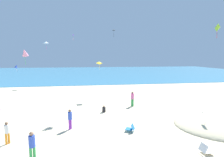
{
  "coord_description": "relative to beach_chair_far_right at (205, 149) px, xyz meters",
  "views": [
    {
      "loc": [
        -2.05,
        -6.87,
        5.53
      ],
      "look_at": [
        0.0,
        6.97,
        3.81
      ],
      "focal_mm": 28.36,
      "sensor_mm": 36.0,
      "label": 1
    }
  ],
  "objects": [
    {
      "name": "kite_purple",
      "position": [
        -9.19,
        29.71,
        9.79
      ],
      "size": [
        0.56,
        0.57,
        1.48
      ],
      "rotation": [
        0.0,
        0.0,
        5.44
      ],
      "color": "purple"
    },
    {
      "name": "kite_pink",
      "position": [
        -13.66,
        13.24,
        5.77
      ],
      "size": [
        0.72,
        1.0,
        1.98
      ],
      "rotation": [
        0.0,
        0.0,
        6.24
      ],
      "color": "pink"
    },
    {
      "name": "ocean_water",
      "position": [
        -4.64,
        55.35,
        -0.23
      ],
      "size": [
        120.0,
        60.0,
        0.05
      ],
      "primitive_type": "cube",
      "color": "teal",
      "rests_on": "ground_plane"
    },
    {
      "name": "kite_blue",
      "position": [
        -17.21,
        20.21,
        3.83
      ],
      "size": [
        0.68,
        0.58,
        1.09
      ],
      "rotation": [
        0.0,
        0.0,
        1.88
      ],
      "color": "blue"
    },
    {
      "name": "kite_lime",
      "position": [
        6.11,
        7.38,
        8.08
      ],
      "size": [
        0.16,
        0.77,
        1.43
      ],
      "rotation": [
        0.0,
        0.0,
        1.7
      ],
      "color": "#99DB33"
    },
    {
      "name": "beach_chair_mid_beach",
      "position": [
        -3.47,
        3.58,
        0.0
      ],
      "size": [
        0.82,
        0.76,
        0.55
      ],
      "rotation": [
        0.0,
        0.0,
        2.7
      ],
      "color": "#2370B2",
      "rests_on": "ground_plane"
    },
    {
      "name": "ground_plane",
      "position": [
        -4.64,
        8.21,
        -0.26
      ],
      "size": [
        120.0,
        120.0,
        0.0
      ],
      "primitive_type": "plane",
      "color": "beige"
    },
    {
      "name": "kite_white",
      "position": [
        -14.03,
        26.79,
        7.98
      ],
      "size": [
        1.01,
        0.89,
        1.46
      ],
      "rotation": [
        0.0,
        0.0,
        5.89
      ],
      "color": "white"
    },
    {
      "name": "beach_chair_far_right",
      "position": [
        0.0,
        0.0,
        0.0
      ],
      "size": [
        0.68,
        0.61,
        0.58
      ],
      "rotation": [
        0.0,
        0.0,
        0.06
      ],
      "color": "white",
      "rests_on": "ground_plane"
    },
    {
      "name": "person_4",
      "position": [
        -11.71,
        2.9,
        0.58
      ],
      "size": [
        0.41,
        0.41,
        1.45
      ],
      "rotation": [
        0.0,
        0.0,
        2.37
      ],
      "color": "orange",
      "rests_on": "ground_plane"
    },
    {
      "name": "person_2",
      "position": [
        -9.56,
        0.63,
        0.7
      ],
      "size": [
        0.46,
        0.46,
        1.66
      ],
      "rotation": [
        0.0,
        0.0,
        5.36
      ],
      "color": "green",
      "rests_on": "ground_plane"
    },
    {
      "name": "kite_yellow",
      "position": [
        -4.92,
        14.48,
        4.52
      ],
      "size": [
        0.86,
        0.81,
        1.12
      ],
      "rotation": [
        0.0,
        0.0,
        5.73
      ],
      "color": "yellow"
    },
    {
      "name": "person_6",
      "position": [
        -4.96,
        8.54,
        0.0
      ],
      "size": [
        0.38,
        0.6,
        0.71
      ],
      "rotation": [
        0.0,
        0.0,
        1.41
      ],
      "color": "black",
      "rests_on": "ground_plane"
    },
    {
      "name": "person_7",
      "position": [
        -1.6,
        10.13,
        0.72
      ],
      "size": [
        0.47,
        0.47,
        1.69
      ],
      "rotation": [
        0.0,
        0.0,
        3.76
      ],
      "color": "green",
      "rests_on": "ground_plane"
    },
    {
      "name": "kite_black",
      "position": [
        -1.0,
        27.32,
        10.62
      ],
      "size": [
        0.67,
        0.65,
        1.55
      ],
      "rotation": [
        0.0,
        0.0,
        2.47
      ],
      "color": "black"
    },
    {
      "name": "person_3",
      "position": [
        -7.96,
        4.66,
        0.65
      ],
      "size": [
        0.43,
        0.43,
        1.56
      ],
      "rotation": [
        0.0,
        0.0,
        5.73
      ],
      "color": "purple",
      "rests_on": "ground_plane"
    },
    {
      "name": "beach_chair_far_left",
      "position": [
        3.76,
        5.71,
        -0.01
      ],
      "size": [
        0.72,
        0.69,
        0.55
      ],
      "rotation": [
        0.0,
        0.0,
        2.77
      ],
      "color": "white",
      "rests_on": "ground_plane"
    }
  ]
}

